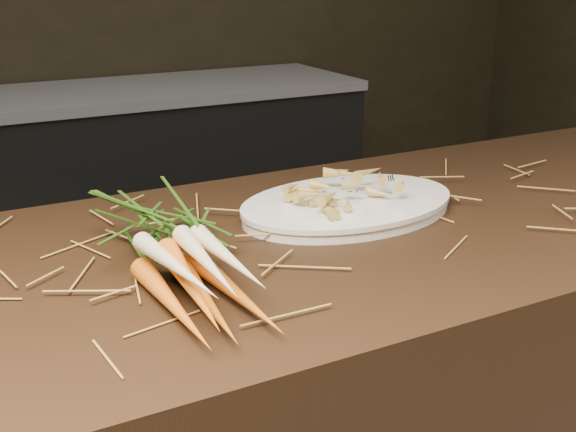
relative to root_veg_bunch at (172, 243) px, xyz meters
name	(u,v)px	position (x,y,z in m)	size (l,w,h in m)	color
back_counter	(141,188)	(0.51, 1.91, -0.52)	(1.82, 0.62, 0.84)	black
straw_bedding	(293,232)	(0.21, 0.03, -0.03)	(1.40, 0.60, 0.02)	olive
root_veg_bunch	(172,243)	(0.00, 0.00, 0.00)	(0.17, 0.46, 0.09)	#D85B15
serving_platter	(348,207)	(0.35, 0.09, -0.03)	(0.39, 0.26, 0.02)	white
roasted_veg_heap	(348,189)	(0.35, 0.09, 0.00)	(0.19, 0.14, 0.04)	olive
serving_fork	(417,190)	(0.49, 0.08, -0.02)	(0.01, 0.15, 0.00)	silver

